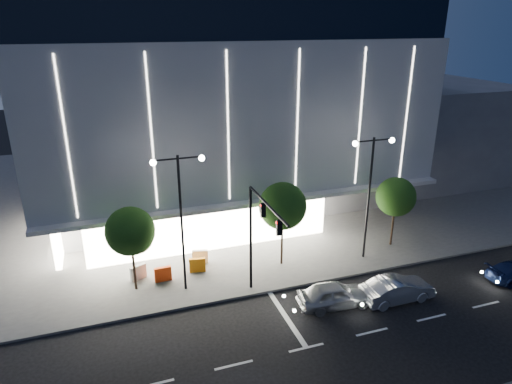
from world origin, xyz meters
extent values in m
plane|color=black|center=(0.00, 0.00, 0.00)|extent=(160.00, 160.00, 0.00)
cube|color=#474747|center=(5.00, 24.00, 0.07)|extent=(70.00, 40.00, 0.15)
cube|color=#4C4C51|center=(3.00, 24.00, 2.00)|extent=(28.00, 21.00, 4.00)
cube|color=#949499|center=(3.00, 22.00, 9.50)|extent=(30.00, 25.00, 11.00)
cube|color=black|center=(3.00, 22.00, 16.50)|extent=(29.40, 24.50, 3.00)
cube|color=white|center=(0.00, 10.70, 2.00)|extent=(18.00, 0.40, 3.60)
cube|color=white|center=(-10.80, 16.00, 2.00)|extent=(0.40, 10.00, 3.60)
cube|color=#949499|center=(3.00, 9.70, 4.10)|extent=(30.00, 2.00, 0.30)
cube|color=white|center=(3.00, 9.48, 9.50)|extent=(24.00, 0.06, 10.00)
cube|color=#4C4C51|center=(26.00, 24.00, 5.00)|extent=(16.00, 20.00, 10.00)
cylinder|color=black|center=(1.00, 4.80, 3.50)|extent=(0.18, 0.18, 7.00)
cylinder|color=black|center=(1.00, 1.90, 7.00)|extent=(0.14, 5.80, 0.14)
cube|color=black|center=(1.00, 2.60, 6.40)|extent=(0.28, 0.18, 0.85)
cube|color=black|center=(1.00, 0.20, 6.40)|extent=(0.28, 0.18, 0.85)
sphere|color=#FF0C0C|center=(0.88, 2.60, 6.70)|extent=(0.14, 0.14, 0.14)
cylinder|color=black|center=(-3.00, 6.00, 4.50)|extent=(0.16, 0.16, 9.00)
cylinder|color=black|center=(-3.70, 6.00, 8.80)|extent=(1.40, 0.10, 0.10)
cylinder|color=black|center=(-2.30, 6.00, 8.80)|extent=(1.40, 0.10, 0.10)
sphere|color=white|center=(-4.40, 6.00, 8.70)|extent=(0.36, 0.36, 0.36)
sphere|color=white|center=(-1.60, 6.00, 8.70)|extent=(0.36, 0.36, 0.36)
cylinder|color=black|center=(10.00, 6.00, 4.50)|extent=(0.16, 0.16, 9.00)
cylinder|color=black|center=(9.30, 6.00, 8.80)|extent=(1.40, 0.10, 0.10)
cylinder|color=black|center=(10.70, 6.00, 8.80)|extent=(1.40, 0.10, 0.10)
sphere|color=white|center=(8.60, 6.00, 8.70)|extent=(0.36, 0.36, 0.36)
sphere|color=white|center=(11.40, 6.00, 8.70)|extent=(0.36, 0.36, 0.36)
cylinder|color=black|center=(-6.00, 7.00, 1.89)|extent=(0.16, 0.16, 3.78)
sphere|color=#193E11|center=(-6.00, 7.00, 4.21)|extent=(3.02, 3.02, 3.02)
sphere|color=#193E11|center=(-5.70, 7.20, 3.67)|extent=(2.16, 2.16, 2.16)
sphere|color=#193E11|center=(-6.25, 6.85, 3.89)|extent=(1.94, 1.94, 1.94)
cylinder|color=black|center=(4.00, 7.00, 2.03)|extent=(0.16, 0.16, 4.06)
sphere|color=#193E11|center=(4.00, 7.00, 4.52)|extent=(3.25, 3.25, 3.25)
sphere|color=#193E11|center=(4.30, 7.20, 3.94)|extent=(2.32, 2.32, 2.32)
sphere|color=#193E11|center=(3.75, 6.85, 4.18)|extent=(2.09, 2.09, 2.09)
cylinder|color=black|center=(13.00, 7.00, 1.82)|extent=(0.16, 0.16, 3.64)
sphere|color=#193E11|center=(13.00, 7.00, 4.06)|extent=(2.91, 2.91, 2.91)
sphere|color=#193E11|center=(13.30, 7.20, 3.54)|extent=(2.08, 2.08, 2.08)
sphere|color=#193E11|center=(12.75, 6.85, 3.74)|extent=(1.87, 1.87, 1.87)
imported|color=#909397|center=(5.20, 1.41, 0.78)|extent=(4.70, 2.18, 1.56)
imported|color=#B5B8BD|center=(9.09, 0.69, 0.76)|extent=(4.65, 1.65, 1.53)
cube|color=#FF400E|center=(-4.22, 7.39, 0.65)|extent=(1.11, 0.31, 1.00)
cube|color=#BBBBBB|center=(-5.73, 8.16, 0.65)|extent=(1.11, 0.66, 1.00)
cube|color=orange|center=(-1.84, 7.81, 0.65)|extent=(1.13, 0.43, 1.00)
cube|color=silver|center=(-1.40, 8.92, 0.65)|extent=(1.13, 0.51, 1.00)
camera|label=1|loc=(-6.91, -19.21, 16.23)|focal=32.00mm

